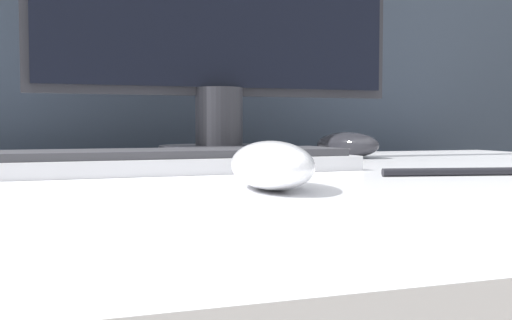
# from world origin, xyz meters

# --- Properties ---
(partition_panel) EXTENTS (5.00, 0.03, 1.13)m
(partition_panel) POSITION_xyz_m (0.00, 0.56, 0.56)
(partition_panel) COLOR #333D4C
(partition_panel) RESTS_ON ground_plane
(computer_mouse_near) EXTENTS (0.08, 0.13, 0.04)m
(computer_mouse_near) POSITION_xyz_m (0.08, -0.15, 0.77)
(computer_mouse_near) COLOR white
(computer_mouse_near) RESTS_ON desk
(keyboard) EXTENTS (0.45, 0.13, 0.02)m
(keyboard) POSITION_xyz_m (0.01, 0.05, 0.76)
(keyboard) COLOR silver
(keyboard) RESTS_ON desk
(computer_mouse_far) EXTENTS (0.10, 0.13, 0.04)m
(computer_mouse_far) POSITION_xyz_m (0.35, 0.25, 0.77)
(computer_mouse_far) COLOR #232328
(computer_mouse_far) RESTS_ON desk
(pen) EXTENTS (0.15, 0.04, 0.01)m
(pen) POSITION_xyz_m (0.29, -0.09, 0.75)
(pen) COLOR black
(pen) RESTS_ON desk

